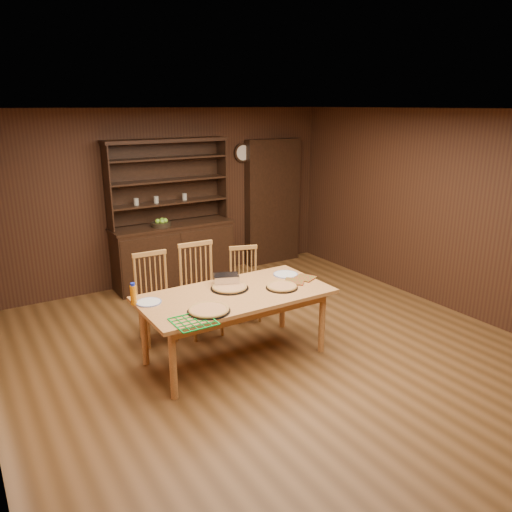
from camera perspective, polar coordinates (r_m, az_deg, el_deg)
floor at (r=5.58m, az=2.17°, el=-11.37°), size 6.00×6.00×0.00m
room_shell at (r=5.02m, az=2.37°, el=4.67°), size 6.00×6.00×6.00m
china_hutch at (r=7.63m, az=-9.46°, el=1.14°), size 1.84×0.52×2.17m
doorway at (r=8.53m, az=1.90°, el=6.17°), size 1.00×0.18×2.10m
wall_clock at (r=8.16m, az=-1.55°, el=11.72°), size 0.30×0.05×0.30m
dining_table at (r=5.27m, az=-2.41°, el=-5.03°), size 2.00×1.00×0.75m
chair_left at (r=5.89m, az=-11.55°, el=-4.28°), size 0.44×0.42×1.03m
chair_center at (r=5.96m, az=-6.45°, el=-3.39°), size 0.48×0.46×1.10m
chair_right at (r=6.36m, az=-1.28°, el=-2.85°), size 0.47×0.46×0.93m
pizza_left at (r=4.80m, az=-5.41°, el=-6.17°), size 0.42×0.42×0.04m
pizza_right at (r=5.37m, az=2.97°, el=-3.52°), size 0.35×0.35×0.04m
pizza_center at (r=5.36m, az=-3.04°, el=-3.59°), size 0.41×0.41×0.04m
cooling_rack at (r=4.60m, az=-7.16°, el=-7.41°), size 0.39×0.39×0.02m
plate_left at (r=5.09m, az=-12.16°, el=-5.19°), size 0.26×0.26×0.02m
plate_right at (r=5.78m, az=3.40°, el=-2.11°), size 0.29×0.29×0.02m
foil_dish at (r=5.48m, az=-3.44°, el=-2.69°), size 0.32×0.28×0.11m
juice_bottle at (r=5.06m, az=-13.84°, el=-4.28°), size 0.06×0.06×0.23m
pot_holder_a at (r=5.69m, az=5.59°, el=-2.51°), size 0.28×0.28×0.02m
pot_holder_b at (r=5.56m, az=4.40°, el=-2.92°), size 0.30×0.30×0.02m
fruit_bowl at (r=7.40m, az=-10.78°, el=3.68°), size 0.29×0.29×0.12m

